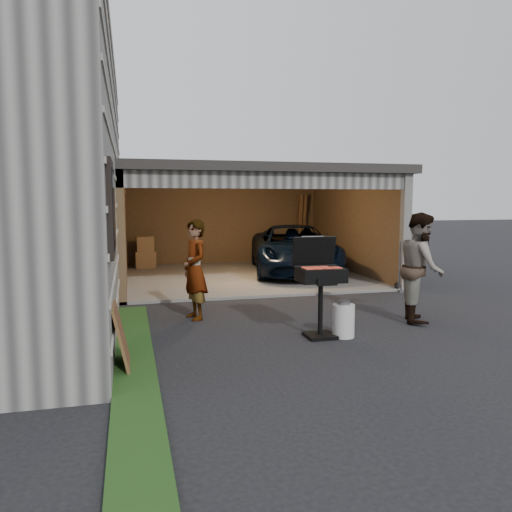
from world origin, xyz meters
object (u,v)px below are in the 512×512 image
(minivan, at_px, (294,251))
(plywood_panel, at_px, (122,337))
(man, at_px, (421,267))
(bbq_grill, at_px, (320,278))
(hand_truck, at_px, (406,282))
(propane_tank, at_px, (343,321))
(woman, at_px, (195,270))

(minivan, distance_m, plywood_panel, 8.49)
(minivan, bearing_deg, man, -74.82)
(bbq_grill, relative_size, hand_truck, 1.32)
(minivan, height_order, hand_truck, minivan)
(bbq_grill, distance_m, propane_tank, 0.76)
(woman, xyz_separation_m, plywood_panel, (-1.23, -2.46, -0.47))
(woman, height_order, plywood_panel, woman)
(plywood_panel, xyz_separation_m, hand_truck, (6.32, 3.95, -0.19))
(woman, distance_m, hand_truck, 5.35)
(hand_truck, bearing_deg, propane_tank, -117.23)
(minivan, relative_size, man, 2.54)
(plywood_panel, height_order, hand_truck, hand_truck)
(minivan, height_order, propane_tank, minivan)
(minivan, bearing_deg, propane_tank, -90.35)
(plywood_panel, bearing_deg, minivan, 56.89)
(propane_tank, bearing_deg, hand_truck, 46.82)
(minivan, xyz_separation_m, man, (0.36, -5.77, 0.28))
(man, distance_m, propane_tank, 1.95)
(minivan, distance_m, bbq_grill, 6.53)
(propane_tank, distance_m, plywood_panel, 3.37)
(bbq_grill, bearing_deg, woman, 135.93)
(bbq_grill, bearing_deg, hand_truck, 42.74)
(woman, relative_size, plywood_panel, 2.10)
(plywood_panel, bearing_deg, propane_tank, 12.24)
(woman, relative_size, bbq_grill, 1.15)
(woman, xyz_separation_m, hand_truck, (5.09, 1.49, -0.66))
(plywood_panel, relative_size, hand_truck, 0.72)
(minivan, xyz_separation_m, propane_tank, (-1.35, -6.40, -0.41))
(minivan, xyz_separation_m, woman, (-3.41, -4.65, 0.21))
(woman, bearing_deg, bbq_grill, 31.38)
(woman, height_order, propane_tank, woman)
(propane_tank, bearing_deg, minivan, 78.08)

